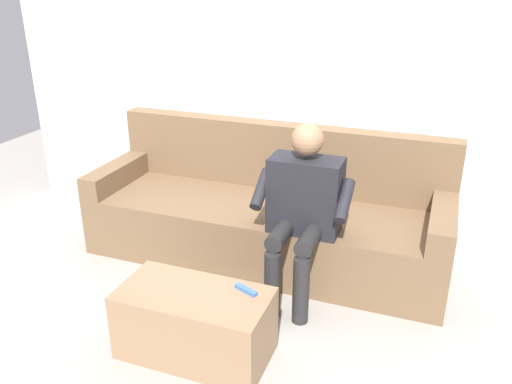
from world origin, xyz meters
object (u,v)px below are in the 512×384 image
object	(u,v)px
coffee_table	(195,323)
remote_blue	(246,290)
person_solo_seated	(302,204)
couch	(268,217)

from	to	relation	value
coffee_table	remote_blue	size ratio (longest dim) A/B	5.82
person_solo_seated	remote_blue	xyz separation A→B (m)	(0.12, 0.66, -0.24)
couch	coffee_table	size ratio (longest dim) A/B	3.13
person_solo_seated	couch	bearing A→B (deg)	-48.39
coffee_table	remote_blue	world-z (taller)	remote_blue
coffee_table	person_solo_seated	distance (m)	0.97
person_solo_seated	remote_blue	distance (m)	0.71
remote_blue	couch	bearing A→B (deg)	125.36
couch	coffee_table	world-z (taller)	couch
person_solo_seated	coffee_table	bearing A→B (deg)	64.30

